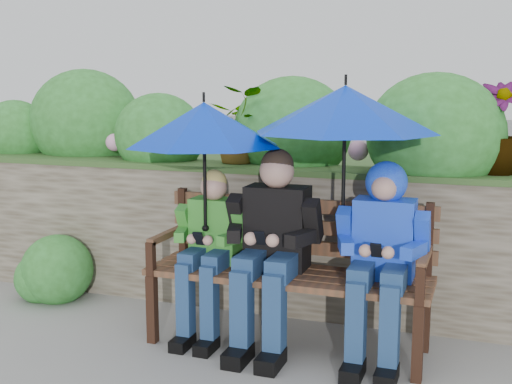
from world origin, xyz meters
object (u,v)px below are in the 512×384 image
(park_bench, at_px, (291,262))
(boy_right, at_px, (382,245))
(boy_left, at_px, (210,244))
(umbrella_left, at_px, (204,124))
(boy_middle, at_px, (272,240))
(umbrella_right, at_px, (345,109))

(park_bench, relative_size, boy_right, 1.49)
(boy_right, bearing_deg, boy_left, -179.80)
(boy_left, height_order, umbrella_left, umbrella_left)
(boy_middle, bearing_deg, boy_right, 1.62)
(umbrella_right, bearing_deg, boy_middle, -170.75)
(boy_right, relative_size, umbrella_left, 1.19)
(boy_left, relative_size, boy_right, 0.92)
(umbrella_right, bearing_deg, park_bench, 176.11)
(boy_right, xyz_separation_m, umbrella_right, (-0.24, 0.05, 0.77))
(boy_left, distance_m, umbrella_right, 1.19)
(boy_right, distance_m, umbrella_left, 1.28)
(umbrella_right, bearing_deg, umbrella_left, -175.24)
(umbrella_left, bearing_deg, boy_left, 43.36)
(park_bench, xyz_separation_m, umbrella_left, (-0.53, -0.09, 0.84))
(park_bench, height_order, boy_right, boy_right)
(park_bench, distance_m, boy_middle, 0.20)
(park_bench, bearing_deg, umbrella_right, -3.89)
(boy_middle, height_order, umbrella_left, umbrella_left)
(boy_right, relative_size, umbrella_right, 1.08)
(boy_left, height_order, boy_right, boy_right)
(boy_left, xyz_separation_m, umbrella_left, (-0.02, -0.02, 0.75))
(park_bench, xyz_separation_m, boy_left, (-0.51, -0.07, 0.09))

